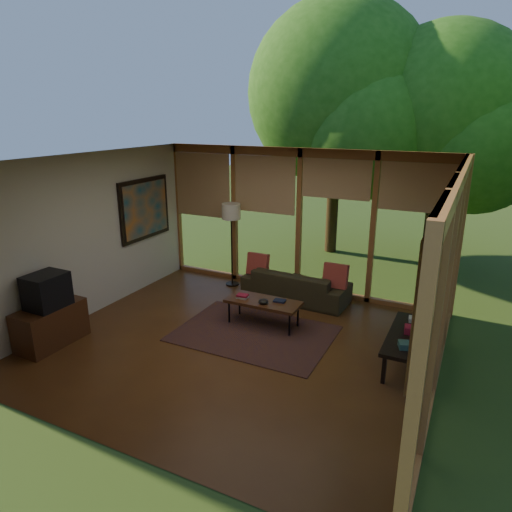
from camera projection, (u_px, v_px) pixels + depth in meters
The scene contains 25 objects.
floor at pixel (236, 344), 6.79m from camera, with size 5.50×5.50×0.00m, color brown.
ceiling at pixel (233, 160), 5.98m from camera, with size 5.50×5.50×0.00m, color silver.
wall_left at pixel (89, 236), 7.55m from camera, with size 0.04×5.00×2.70m, color beige.
wall_front at pixel (105, 332), 4.25m from camera, with size 5.50×0.04×2.70m, color beige.
window_wall_back at pixel (299, 222), 8.52m from camera, with size 5.50×0.12×2.70m, color #A56433.
window_wall_right at pixel (445, 291), 5.23m from camera, with size 0.12×5.00×2.70m, color #A56433.
tree_nw at pixel (339, 93), 10.35m from camera, with size 4.15×4.15×5.79m.
tree_ne at pixel (444, 113), 9.77m from camera, with size 3.72×3.72×5.15m.
rug at pixel (254, 333), 7.12m from camera, with size 2.37×1.68×0.01m, color brown.
sofa at pixel (296, 285), 8.35m from camera, with size 1.92×0.75×0.56m, color #332D19.
pillow_left at pixel (258, 265), 8.53m from camera, with size 0.40×0.13×0.40m, color maroon.
pillow_right at pixel (336, 276), 7.90m from camera, with size 0.42×0.14×0.42m, color maroon.
ct_book_lower at pixel (242, 297), 7.40m from camera, with size 0.18×0.13×0.03m, color #B1ACA0.
ct_book_upper at pixel (242, 295), 7.39m from camera, with size 0.18×0.13×0.03m, color maroon.
ct_book_side at pixel (280, 301), 7.25m from camera, with size 0.18×0.14×0.03m, color black.
ct_bowl at pixel (263, 301), 7.18m from camera, with size 0.16×0.16×0.07m, color black.
media_cabinet at pixel (51, 325), 6.73m from camera, with size 0.50×1.00×0.60m, color #4D2815.
television at pixel (47, 291), 6.56m from camera, with size 0.45×0.55×0.50m, color black.
console_book_a at pixel (408, 345), 5.75m from camera, with size 0.22×0.16×0.08m, color #2E514B.
console_book_b at pixel (413, 330), 6.13m from camera, with size 0.22×0.16×0.10m, color maroon.
console_book_c at pixel (417, 320), 6.48m from camera, with size 0.22×0.16×0.06m, color #B1ACA0.
floor_lamp at pixel (231, 216), 8.73m from camera, with size 0.36×0.36×1.65m.
coffee_table at pixel (263, 303), 7.31m from camera, with size 1.20×0.50×0.43m.
side_console at pixel (412, 338), 6.12m from camera, with size 0.60×1.40×0.46m.
wall_painting at pixel (145, 209), 8.67m from camera, with size 0.06×1.35×1.15m.
Camera 1 is at (2.96, -5.32, 3.30)m, focal length 32.00 mm.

